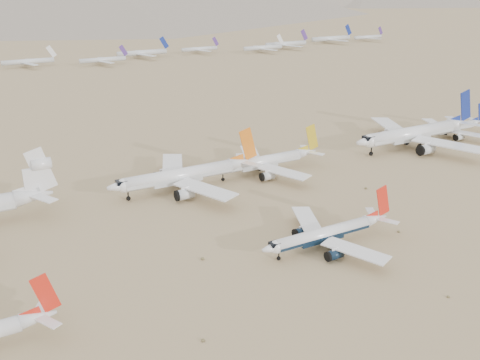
{
  "coord_description": "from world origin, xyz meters",
  "views": [
    {
      "loc": [
        -79.72,
        -94.5,
        68.07
      ],
      "look_at": [
        -3.74,
        42.94,
        7.0
      ],
      "focal_mm": 40.0,
      "sensor_mm": 36.0,
      "label": 1
    }
  ],
  "objects": [
    {
      "name": "ground",
      "position": [
        0.0,
        0.0,
        0.0
      ],
      "size": [
        7000.0,
        7000.0,
        0.0
      ],
      "primitive_type": "plane",
      "color": "#967C57",
      "rests_on": "ground"
    },
    {
      "name": "main_airliner",
      "position": [
        1.98,
        4.85,
        3.81
      ],
      "size": [
        39.32,
        38.41,
        13.88
      ],
      "color": "white",
      "rests_on": "ground"
    },
    {
      "name": "row2_navy_widebody",
      "position": [
        87.46,
        56.96,
        6.0
      ],
      "size": [
        60.37,
        59.04,
        21.48
      ],
      "color": "white",
      "rests_on": "ground"
    },
    {
      "name": "row2_gold_tail",
      "position": [
        16.56,
        60.83,
        4.36
      ],
      "size": [
        43.77,
        42.81,
        15.59
      ],
      "color": "white",
      "rests_on": "ground"
    },
    {
      "name": "row2_orange_tail",
      "position": [
        -14.92,
        60.21,
        5.11
      ],
      "size": [
        51.08,
        49.97,
        18.22
      ],
      "color": "white",
      "rests_on": "ground"
    },
    {
      "name": "row2_blue_far",
      "position": [
        113.46,
        60.49,
        3.83
      ],
      "size": [
        38.71,
        37.85,
        13.76
      ],
      "color": "white",
      "rests_on": "ground"
    },
    {
      "name": "distant_storage_row",
      "position": [
        43.4,
        343.56,
        4.47
      ],
      "size": [
        629.68,
        66.79,
        15.99
      ],
      "color": "silver",
      "rests_on": "ground"
    },
    {
      "name": "desert_scrub",
      "position": [
        -30.36,
        -24.48,
        0.29
      ],
      "size": [
        206.06,
        121.67,
        0.63
      ],
      "color": "brown",
      "rests_on": "ground"
    }
  ]
}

